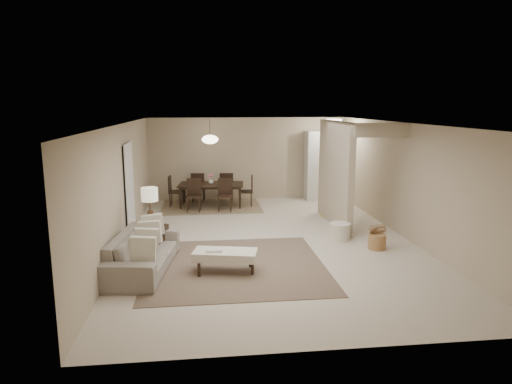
{
  "coord_description": "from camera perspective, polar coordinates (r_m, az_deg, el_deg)",
  "views": [
    {
      "loc": [
        -1.38,
        -9.35,
        2.88
      ],
      "look_at": [
        -0.26,
        0.12,
        1.05
      ],
      "focal_mm": 32.0,
      "sensor_mm": 36.0,
      "label": 1
    }
  ],
  "objects": [
    {
      "name": "dining_table",
      "position": [
        13.15,
        -5.63,
        -0.4
      ],
      "size": [
        1.93,
        1.19,
        0.65
      ],
      "primitive_type": "imported",
      "rotation": [
        0.0,
        0.0,
        -0.09
      ],
      "color": "black",
      "rests_on": "dining_rug"
    },
    {
      "name": "sofa",
      "position": [
        8.34,
        -13.91,
        -7.26
      ],
      "size": [
        2.37,
        1.17,
        0.66
      ],
      "primitive_type": "imported",
      "rotation": [
        0.0,
        0.0,
        1.44
      ],
      "color": "gray",
      "rests_on": "floor"
    },
    {
      "name": "yellow_mat",
      "position": [
        12.3,
        9.92,
        -2.82
      ],
      "size": [
        0.83,
        0.55,
        0.01
      ],
      "primitive_type": "cube",
      "rotation": [
        0.0,
        0.0,
        -0.08
      ],
      "color": "yellow",
      "rests_on": "floor"
    },
    {
      "name": "round_pouf",
      "position": [
        10.07,
        10.41,
        -4.88
      ],
      "size": [
        0.46,
        0.46,
        0.36
      ],
      "primitive_type": "cylinder",
      "color": "beige",
      "rests_on": "floor"
    },
    {
      "name": "back_wall",
      "position": [
        14.01,
        -1.06,
        4.18
      ],
      "size": [
        6.0,
        0.0,
        6.0
      ],
      "primitive_type": "plane",
      "rotation": [
        1.57,
        0.0,
        0.0
      ],
      "color": "tan",
      "rests_on": "floor"
    },
    {
      "name": "ottoman_bench",
      "position": [
        8.0,
        -3.87,
        -7.88
      ],
      "size": [
        1.18,
        0.72,
        0.39
      ],
      "rotation": [
        0.0,
        0.0,
        -0.21
      ],
      "color": "beige",
      "rests_on": "living_rug"
    },
    {
      "name": "floor",
      "position": [
        9.88,
        1.58,
        -6.09
      ],
      "size": [
        9.0,
        9.0,
        0.0
      ],
      "primitive_type": "plane",
      "color": "beige",
      "rests_on": "ground"
    },
    {
      "name": "living_rug",
      "position": [
        8.4,
        -2.57,
        -9.17
      ],
      "size": [
        3.2,
        3.2,
        0.01
      ],
      "primitive_type": "cube",
      "color": "brown",
      "rests_on": "floor"
    },
    {
      "name": "wicker_basket",
      "position": [
        9.61,
        14.87,
        -6.01
      ],
      "size": [
        0.39,
        0.39,
        0.31
      ],
      "primitive_type": "cylinder",
      "rotation": [
        0.0,
        0.0,
        0.1
      ],
      "color": "#9C6B3E",
      "rests_on": "floor"
    },
    {
      "name": "ceiling",
      "position": [
        9.46,
        1.66,
        8.55
      ],
      "size": [
        9.0,
        9.0,
        0.0
      ],
      "primitive_type": "plane",
      "rotation": [
        3.14,
        0.0,
        0.0
      ],
      "color": "white",
      "rests_on": "back_wall"
    },
    {
      "name": "right_wall",
      "position": [
        10.45,
        18.12,
        1.35
      ],
      "size": [
        0.0,
        9.0,
        9.0
      ],
      "primitive_type": "plane",
      "rotation": [
        1.57,
        0.0,
        -1.57
      ],
      "color": "tan",
      "rests_on": "floor"
    },
    {
      "name": "pantry_cabinet",
      "position": [
        14.12,
        8.63,
        3.3
      ],
      "size": [
        1.2,
        0.55,
        2.1
      ],
      "primitive_type": "cube",
      "color": "silver",
      "rests_on": "floor"
    },
    {
      "name": "left_wall",
      "position": [
        9.63,
        -16.34,
        0.67
      ],
      "size": [
        0.0,
        9.0,
        9.0
      ],
      "primitive_type": "plane",
      "rotation": [
        1.57,
        0.0,
        1.57
      ],
      "color": "tan",
      "rests_on": "floor"
    },
    {
      "name": "doorway",
      "position": [
        10.25,
        -15.57,
        -0.0
      ],
      "size": [
        0.04,
        0.9,
        2.04
      ],
      "primitive_type": "cube",
      "color": "black",
      "rests_on": "floor"
    },
    {
      "name": "side_table",
      "position": [
        9.17,
        -12.93,
        -5.89
      ],
      "size": [
        0.66,
        0.66,
        0.56
      ],
      "primitive_type": "cube",
      "rotation": [
        0.0,
        0.0,
        -0.37
      ],
      "color": "black",
      "rests_on": "floor"
    },
    {
      "name": "dining_chairs",
      "position": [
        13.13,
        -5.64,
        0.12
      ],
      "size": [
        2.41,
        1.83,
        0.89
      ],
      "color": "black",
      "rests_on": "dining_rug"
    },
    {
      "name": "partition",
      "position": [
        11.19,
        9.85,
        2.32
      ],
      "size": [
        0.15,
        2.5,
        2.5
      ],
      "primitive_type": "cube",
      "color": "tan",
      "rests_on": "floor"
    },
    {
      "name": "pendant_light",
      "position": [
        12.94,
        -5.77,
        6.56
      ],
      "size": [
        0.46,
        0.46,
        0.71
      ],
      "color": "#4E3421",
      "rests_on": "ceiling"
    },
    {
      "name": "table_lamp",
      "position": [
        8.97,
        -13.16,
        -0.71
      ],
      "size": [
        0.32,
        0.32,
        0.76
      ],
      "color": "#4E3421",
      "rests_on": "side_table"
    },
    {
      "name": "vase",
      "position": [
        13.08,
        -5.67,
        1.33
      ],
      "size": [
        0.19,
        0.19,
        0.16
      ],
      "primitive_type": "imported",
      "rotation": [
        0.0,
        0.0,
        0.38
      ],
      "color": "white",
      "rests_on": "dining_table"
    },
    {
      "name": "dining_rug",
      "position": [
        13.22,
        -5.61,
        -1.75
      ],
      "size": [
        2.8,
        2.1,
        0.01
      ],
      "primitive_type": "cube",
      "color": "#887054",
      "rests_on": "floor"
    },
    {
      "name": "flush_light",
      "position": [
        13.08,
        9.7,
        8.87
      ],
      "size": [
        0.44,
        0.44,
        0.05
      ],
      "primitive_type": "cylinder",
      "color": "white",
      "rests_on": "ceiling"
    }
  ]
}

